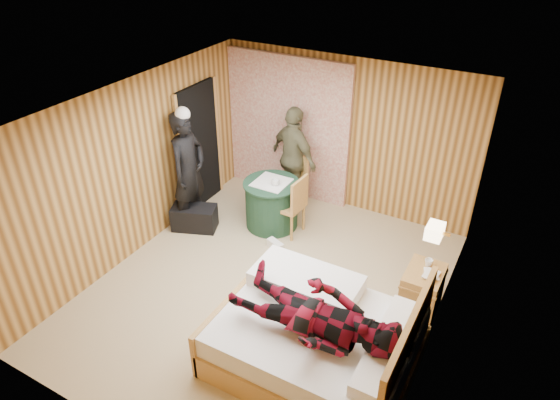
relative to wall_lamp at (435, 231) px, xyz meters
The scene contains 23 objects.
floor 2.36m from the wall_lamp, 166.83° to the right, with size 4.20×5.00×0.01m, color tan.
ceiling 2.31m from the wall_lamp, 166.83° to the right, with size 4.20×5.00×0.01m, color silver.
wall_back 2.81m from the wall_lamp, 133.17° to the left, with size 4.20×0.02×2.50m, color tan.
wall_left 4.05m from the wall_lamp, behind, with size 0.02×5.00×2.50m, color tan.
wall_right 0.49m from the wall_lamp, 68.55° to the right, with size 0.02×5.00×2.50m, color tan.
curtain 3.53m from the wall_lamp, 145.89° to the left, with size 2.20×0.08×2.40m, color silver.
doorway 4.10m from the wall_lamp, 166.59° to the left, with size 0.06×0.90×2.05m, color black.
wall_lamp is the anchor object (origin of this frame).
bed 1.75m from the wall_lamp, 123.49° to the right, with size 2.12×1.67×1.15m.
nightstand 1.00m from the wall_lamp, 105.61° to the left, with size 0.46×0.62×0.60m.
round_table 2.91m from the wall_lamp, 161.02° to the left, with size 0.87×0.87×0.77m.
chair_far 3.12m from the wall_lamp, 148.48° to the left, with size 0.56×0.56×0.93m.
chair_near 2.49m from the wall_lamp, 159.08° to the left, with size 0.47×0.47×0.98m.
duffel_bag 3.80m from the wall_lamp, behind, with size 0.68×0.36×0.38m, color black.
sneaker_left 2.38m from the wall_lamp, behind, with size 0.31×0.13×0.14m, color white.
sneaker_right 2.60m from the wall_lamp, behind, with size 0.28×0.11×0.12m, color white.
woman_standing 3.75m from the wall_lamp, behind, with size 0.69×0.45×1.88m, color black.
man_at_table 3.11m from the wall_lamp, 148.07° to the left, with size 1.01×0.42×1.72m, color #686545.
man_on_bed 1.66m from the wall_lamp, 118.17° to the right, with size 1.77×0.67×0.86m, color maroon.
book_lower 0.70m from the wall_lamp, 112.44° to the left, with size 0.17×0.22×0.02m, color white.
book_upper 0.68m from the wall_lamp, 112.44° to the left, with size 0.16×0.22×0.02m, color white.
cup_nightstand 0.72m from the wall_lamp, 98.63° to the left, with size 0.10×0.10×0.09m, color white.
cup_table 2.70m from the wall_lamp, 161.34° to the left, with size 0.12×0.12×0.10m, color white.
Camera 1 is at (2.63, -4.36, 4.47)m, focal length 32.00 mm.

